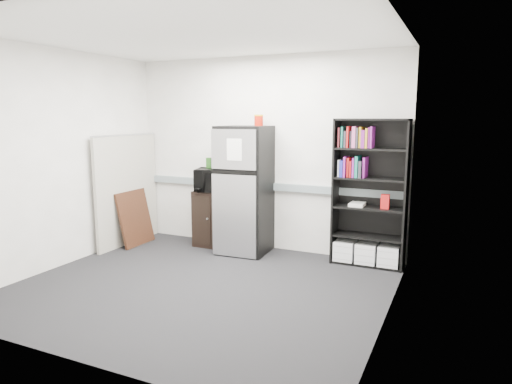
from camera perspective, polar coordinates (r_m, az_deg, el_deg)
floor at (r=5.23m, az=-6.91°, el=-11.66°), size 4.00×4.00×0.00m
wall_back at (r=6.45m, az=1.00°, el=4.77°), size 4.00×0.02×2.70m
wall_right at (r=4.22m, az=16.58°, el=1.87°), size 0.02×3.50×2.70m
wall_left at (r=6.20m, az=-23.20°, el=3.81°), size 0.02×3.50×2.70m
ceiling at (r=4.95m, az=-7.56°, el=18.94°), size 4.00×3.50×0.02m
electrical_raceway at (r=6.48m, az=0.88°, el=0.78°), size 3.92×0.05×0.10m
wall_note at (r=6.58m, az=-1.83°, el=6.60°), size 0.14×0.00×0.10m
bookshelf at (r=5.89m, az=14.02°, el=-0.26°), size 0.90×0.34×1.85m
cubicle_partition at (r=6.96m, az=-15.79°, el=0.29°), size 0.06×1.30×1.62m
cabinet at (r=6.65m, az=-4.78°, el=-3.35°), size 0.65×0.44×0.81m
microwave at (r=6.53m, az=-4.92°, el=1.49°), size 0.67×0.53×0.32m
snack_box_a at (r=6.61m, az=-5.93°, el=3.63°), size 0.08×0.07×0.15m
snack_box_b at (r=6.56m, az=-5.22°, el=3.60°), size 0.08×0.07×0.15m
snack_box_c at (r=6.51m, az=-4.34°, el=3.52°), size 0.08×0.07×0.14m
snack_bag at (r=6.42m, az=-3.72°, el=3.26°), size 0.19×0.13×0.10m
refrigerator at (r=6.27m, az=-1.41°, el=0.25°), size 0.69×0.72×1.75m
coffee_can at (r=6.25m, az=0.34°, el=9.06°), size 0.12×0.12×0.17m
framed_poster at (r=6.94m, az=-14.86°, el=-3.11°), size 0.21×0.63×0.80m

